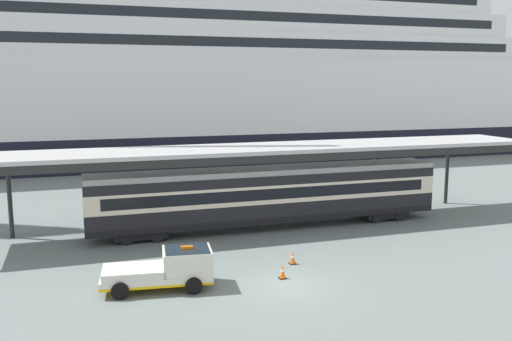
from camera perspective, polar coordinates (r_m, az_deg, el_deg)
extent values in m
plane|color=slate|center=(27.27, 3.23, -11.83)|extent=(400.00, 400.00, 0.00)
cube|color=black|center=(73.95, -17.15, 2.59)|extent=(123.18, 26.21, 3.77)
cube|color=silver|center=(73.55, -17.38, 7.47)|extent=(123.18, 26.21, 8.80)
cube|color=silver|center=(73.66, -17.60, 12.06)|extent=(113.33, 24.12, 3.00)
cube|color=black|center=(61.69, -17.47, 12.86)|extent=(108.40, 0.12, 1.08)
cube|color=silver|center=(73.90, -17.72, 14.38)|extent=(108.79, 23.15, 3.00)
cube|color=black|center=(62.46, -17.61, 15.57)|extent=(104.06, 0.12, 1.08)
cube|color=#B4B4B4|center=(37.03, 1.07, 2.32)|extent=(38.93, 5.32, 0.25)
cube|color=black|center=(34.69, 2.46, 1.23)|extent=(38.93, 0.20, 0.50)
cylinder|color=black|center=(37.89, -24.05, -2.53)|extent=(0.28, 0.28, 5.24)
cylinder|color=black|center=(37.74, -14.22, -2.05)|extent=(0.28, 0.28, 5.24)
cylinder|color=black|center=(38.69, -4.59, -1.53)|extent=(0.28, 0.28, 5.24)
cylinder|color=black|center=(40.66, 4.33, -1.01)|extent=(0.28, 0.28, 5.24)
cylinder|color=black|center=(43.52, 12.26, -0.52)|extent=(0.28, 0.28, 5.24)
cylinder|color=black|center=(47.11, 19.09, -0.09)|extent=(0.28, 0.28, 5.24)
cube|color=black|center=(37.37, 1.30, -4.66)|extent=(23.78, 2.80, 0.40)
cube|color=black|center=(37.22, 1.31, -3.69)|extent=(23.78, 2.80, 0.90)
cube|color=beige|center=(37.00, 1.31, -2.10)|extent=(23.78, 2.80, 1.20)
cube|color=black|center=(35.73, 2.04, -2.43)|extent=(21.87, 0.08, 0.72)
cube|color=black|center=(36.84, 1.32, -0.73)|extent=(23.78, 2.80, 0.60)
cube|color=#A2A2A2|center=(36.76, 1.32, 0.01)|extent=(23.78, 2.69, 0.36)
cube|color=black|center=(35.64, -11.87, -6.20)|extent=(3.20, 2.35, 0.50)
cylinder|color=black|center=(34.44, -13.15, -6.84)|extent=(0.84, 0.12, 0.84)
cylinder|color=black|center=(34.62, -10.16, -6.66)|extent=(0.84, 0.12, 0.84)
cube|color=black|center=(41.03, 12.68, -4.21)|extent=(3.20, 2.35, 0.50)
cylinder|color=black|center=(39.61, 12.42, -4.72)|extent=(0.84, 0.12, 0.84)
cylinder|color=black|center=(40.54, 14.62, -4.49)|extent=(0.84, 0.12, 0.84)
cube|color=silver|center=(27.15, -10.19, -10.76)|extent=(5.40, 2.61, 0.36)
cube|color=#F2B20C|center=(27.19, -10.18, -11.01)|extent=(5.40, 2.63, 0.12)
cube|color=silver|center=(26.96, -7.10, -9.18)|extent=(2.50, 2.18, 1.10)
cube|color=#19232D|center=(26.85, -7.12, -8.47)|extent=(2.29, 2.08, 0.44)
cube|color=orange|center=(26.77, -7.13, -7.90)|extent=(0.58, 0.27, 0.16)
cube|color=silver|center=(27.04, -12.45, -10.10)|extent=(3.12, 2.26, 0.36)
cylinder|color=black|center=(28.21, -6.79, -10.29)|extent=(0.82, 0.34, 0.80)
cylinder|color=black|center=(26.34, -6.44, -11.71)|extent=(0.82, 0.34, 0.80)
cylinder|color=black|center=(28.18, -13.66, -10.51)|extent=(0.82, 0.34, 0.80)
cylinder|color=black|center=(26.31, -13.84, -11.96)|extent=(0.82, 0.34, 0.80)
cube|color=black|center=(30.41, 3.80, -9.55)|extent=(0.36, 0.36, 0.04)
cone|color=#EA590F|center=(30.30, 3.81, -8.95)|extent=(0.30, 0.30, 0.64)
cylinder|color=white|center=(30.29, 3.81, -8.89)|extent=(0.17, 0.17, 0.09)
cube|color=black|center=(28.26, 2.75, -11.02)|extent=(0.36, 0.36, 0.04)
cone|color=#EA590F|center=(28.14, 2.75, -10.34)|extent=(0.30, 0.30, 0.66)
cylinder|color=white|center=(28.13, 2.75, -10.28)|extent=(0.17, 0.17, 0.09)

